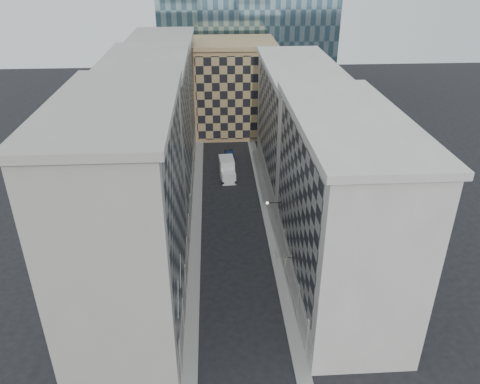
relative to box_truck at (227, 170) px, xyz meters
name	(u,v)px	position (x,y,z in m)	size (l,w,h in m)	color
sidewalk_west	(196,222)	(-5.00, -14.69, -1.33)	(1.50, 100.00, 0.15)	gray
sidewalk_east	(269,220)	(5.50, -14.69, -1.33)	(1.50, 100.00, 0.15)	gray
bldg_left_a	(128,222)	(-10.64, -33.69, 10.42)	(10.80, 22.80, 23.70)	#A19A91
bldg_left_b	(152,142)	(-10.64, -11.69, 9.92)	(10.80, 22.80, 22.70)	#9B9890
bldg_left_c	(165,100)	(-10.63, 10.31, 9.42)	(10.80, 22.80, 21.70)	#A19A91
bldg_right_a	(339,208)	(11.12, -29.69, 8.91)	(10.80, 26.80, 20.70)	#BCB6AD
bldg_right_b	(297,127)	(11.14, -2.69, 8.44)	(10.80, 28.80, 19.70)	#BCB6AD
tan_block	(233,87)	(2.25, 23.21, 8.03)	(16.80, 14.80, 18.80)	#9D7E53
flagpoles_left	(179,285)	(-5.65, -38.69, 6.59)	(0.10, 6.33, 2.33)	gray
bracket_lamp	(269,203)	(4.62, -20.69, 4.79)	(1.98, 0.36, 0.36)	black
box_truck	(227,170)	(0.00, 0.00, 0.00)	(2.83, 6.06, 3.24)	silver
dark_car	(230,155)	(0.76, 8.25, -0.74)	(1.41, 4.05, 1.34)	#101C3B
shop_sign	(286,260)	(5.67, -29.79, 2.43)	(0.74, 0.65, 0.73)	black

